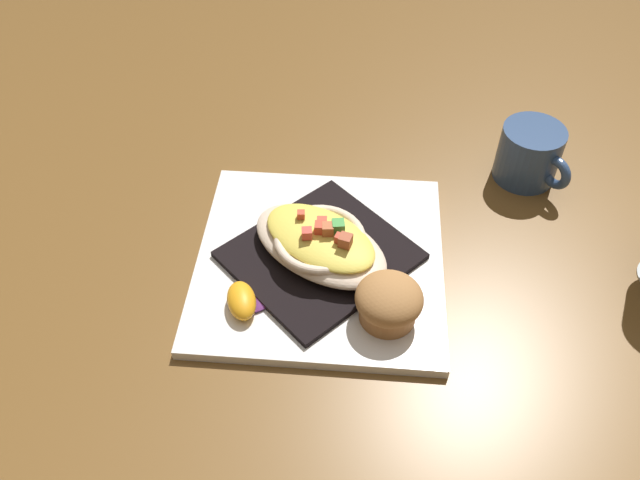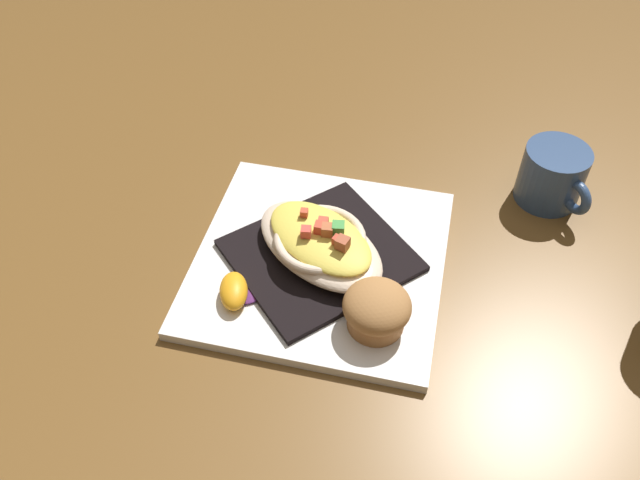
% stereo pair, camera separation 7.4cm
% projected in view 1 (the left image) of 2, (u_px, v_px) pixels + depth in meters
% --- Properties ---
extents(ground_plane, '(2.60, 2.60, 0.00)m').
position_uv_depth(ground_plane, '(320.00, 265.00, 0.77)').
color(ground_plane, brown).
extents(square_plate, '(0.34, 0.34, 0.01)m').
position_uv_depth(square_plate, '(320.00, 261.00, 0.77)').
color(square_plate, white).
rests_on(square_plate, ground_plane).
extents(folded_napkin, '(0.25, 0.25, 0.01)m').
position_uv_depth(folded_napkin, '(320.00, 255.00, 0.76)').
color(folded_napkin, black).
rests_on(folded_napkin, square_plate).
extents(gratin_dish, '(0.16, 0.20, 0.05)m').
position_uv_depth(gratin_dish, '(320.00, 242.00, 0.74)').
color(gratin_dish, beige).
rests_on(gratin_dish, folded_napkin).
extents(muffin, '(0.07, 0.07, 0.05)m').
position_uv_depth(muffin, '(389.00, 302.00, 0.69)').
color(muffin, '#A76C3B').
rests_on(muffin, square_plate).
extents(orange_garnish, '(0.07, 0.06, 0.02)m').
position_uv_depth(orange_garnish, '(243.00, 300.00, 0.71)').
color(orange_garnish, '#5B2967').
rests_on(orange_garnish, square_plate).
extents(coffee_mug, '(0.09, 0.10, 0.08)m').
position_uv_depth(coffee_mug, '(529.00, 157.00, 0.86)').
color(coffee_mug, navy).
rests_on(coffee_mug, ground_plane).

